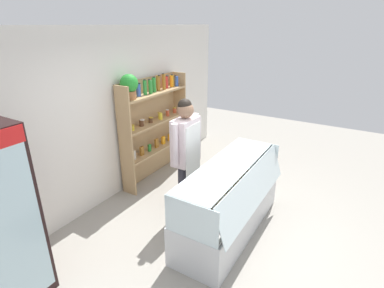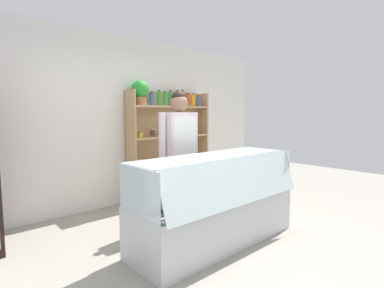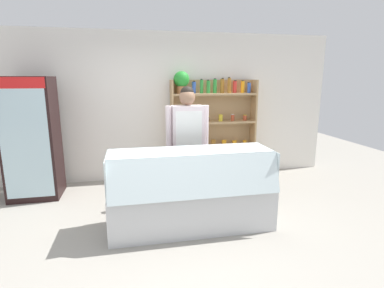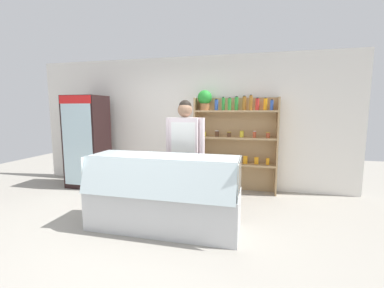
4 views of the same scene
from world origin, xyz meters
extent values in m
plane|color=gray|center=(0.00, 0.00, 0.00)|extent=(12.00, 12.00, 0.00)
cube|color=white|center=(0.00, 2.12, 1.35)|extent=(6.80, 0.10, 2.70)
cube|color=silver|center=(-2.00, 1.21, 0.96)|extent=(0.67, 0.01, 1.71)
cylinder|color=#2D8C38|center=(-1.92, 1.27, 0.34)|extent=(0.07, 0.07, 0.18)
cylinder|color=#3356B2|center=(-1.76, 1.27, 0.34)|extent=(0.05, 0.05, 0.18)
cylinder|color=#2D8C38|center=(-2.00, 1.27, 0.83)|extent=(0.07, 0.07, 0.15)
cylinder|color=orange|center=(-1.79, 1.27, 0.85)|extent=(0.07, 0.07, 0.20)
cylinder|color=purple|center=(-1.92, 1.27, 1.33)|extent=(0.07, 0.07, 0.15)
cylinder|color=red|center=(-1.76, 1.27, 1.36)|extent=(0.06, 0.06, 0.22)
cube|color=tan|center=(1.06, 2.01, 0.93)|extent=(1.60, 0.02, 1.85)
cube|color=tan|center=(0.27, 1.87, 0.93)|extent=(0.03, 0.28, 1.85)
cube|color=tan|center=(1.85, 1.87, 0.93)|extent=(0.03, 0.28, 1.85)
cube|color=tan|center=(1.06, 1.87, 0.56)|extent=(1.54, 0.28, 0.04)
cube|color=tan|center=(1.06, 1.87, 1.07)|extent=(1.54, 0.28, 0.04)
cube|color=tan|center=(1.06, 1.87, 1.59)|extent=(1.54, 0.28, 0.04)
cylinder|color=#996038|center=(0.45, 1.87, 1.68)|extent=(0.19, 0.19, 0.13)
sphere|color=#248E2D|center=(0.45, 1.87, 1.86)|extent=(0.28, 0.28, 0.28)
cylinder|color=#3356B2|center=(0.68, 1.89, 1.71)|extent=(0.07, 0.07, 0.21)
cylinder|color=black|center=(0.68, 1.87, 1.82)|extent=(0.05, 0.05, 0.02)
cylinder|color=#2D8C38|center=(0.82, 1.87, 1.73)|extent=(0.06, 0.06, 0.24)
cylinder|color=black|center=(0.82, 1.87, 1.86)|extent=(0.04, 0.04, 0.02)
cylinder|color=#2D8C38|center=(0.94, 1.85, 1.72)|extent=(0.07, 0.07, 0.23)
cylinder|color=black|center=(0.94, 1.87, 1.84)|extent=(0.04, 0.04, 0.02)
cylinder|color=#2D8C38|center=(1.07, 1.88, 1.74)|extent=(0.07, 0.07, 0.25)
cylinder|color=black|center=(1.07, 1.87, 1.87)|extent=(0.05, 0.05, 0.02)
cylinder|color=#9E6623|center=(1.22, 1.89, 1.74)|extent=(0.07, 0.07, 0.26)
cylinder|color=black|center=(1.22, 1.87, 1.88)|extent=(0.05, 0.05, 0.02)
cylinder|color=#9E6623|center=(1.34, 1.86, 1.75)|extent=(0.06, 0.06, 0.27)
cylinder|color=black|center=(1.34, 1.87, 1.89)|extent=(0.04, 0.04, 0.02)
cylinder|color=red|center=(1.46, 1.90, 1.72)|extent=(0.07, 0.07, 0.22)
cylinder|color=black|center=(1.46, 1.87, 1.84)|extent=(0.05, 0.05, 0.02)
cylinder|color=orange|center=(1.61, 1.87, 1.72)|extent=(0.07, 0.07, 0.22)
cylinder|color=black|center=(1.61, 1.87, 1.84)|extent=(0.05, 0.05, 0.02)
cylinder|color=#3356B2|center=(1.72, 1.84, 1.70)|extent=(0.06, 0.06, 0.18)
cylinder|color=black|center=(1.72, 1.87, 1.80)|extent=(0.04, 0.04, 0.02)
cylinder|color=yellow|center=(0.45, 1.87, 1.13)|extent=(0.07, 0.07, 0.08)
cylinder|color=gold|center=(0.45, 1.87, 1.18)|extent=(0.07, 0.07, 0.01)
cylinder|color=brown|center=(0.70, 1.89, 1.15)|extent=(0.08, 0.08, 0.11)
cylinder|color=silver|center=(0.70, 1.87, 1.21)|extent=(0.08, 0.08, 0.01)
cylinder|color=brown|center=(0.94, 1.88, 1.14)|extent=(0.07, 0.07, 0.09)
cylinder|color=gold|center=(0.94, 1.87, 1.18)|extent=(0.07, 0.07, 0.01)
cylinder|color=yellow|center=(1.19, 1.85, 1.15)|extent=(0.08, 0.08, 0.11)
cylinder|color=gold|center=(1.19, 1.87, 1.21)|extent=(0.08, 0.08, 0.01)
cylinder|color=#BF4C2D|center=(1.43, 1.86, 1.15)|extent=(0.06, 0.06, 0.11)
cylinder|color=silver|center=(1.43, 1.87, 1.21)|extent=(0.07, 0.07, 0.01)
cylinder|color=#BF4C2D|center=(1.68, 1.87, 1.14)|extent=(0.07, 0.07, 0.09)
cylinder|color=gold|center=(1.68, 1.87, 1.19)|extent=(0.07, 0.07, 0.01)
cube|color=silver|center=(0.43, 1.87, 0.65)|extent=(0.07, 0.04, 0.16)
cube|color=#9E6623|center=(0.64, 1.87, 0.65)|extent=(0.08, 0.04, 0.16)
cube|color=#2D8C38|center=(0.85, 1.87, 0.64)|extent=(0.05, 0.04, 0.13)
cube|color=#9E6623|center=(1.06, 1.87, 0.66)|extent=(0.08, 0.04, 0.17)
cube|color=orange|center=(1.27, 1.87, 0.65)|extent=(0.08, 0.04, 0.15)
cube|color=orange|center=(1.48, 1.87, 0.64)|extent=(0.08, 0.04, 0.13)
cube|color=orange|center=(1.69, 1.87, 0.64)|extent=(0.06, 0.04, 0.13)
cube|color=silver|center=(0.25, 0.02, 0.28)|extent=(2.05, 0.70, 0.55)
cube|color=white|center=(0.25, 0.02, 0.57)|extent=(1.99, 0.64, 0.03)
cube|color=silver|center=(0.25, -0.32, 0.78)|extent=(2.01, 0.16, 0.47)
cube|color=silver|center=(0.25, 0.07, 1.00)|extent=(2.01, 0.54, 0.01)
cube|color=silver|center=(-0.77, 0.02, 0.78)|extent=(0.01, 0.66, 0.45)
cube|color=silver|center=(1.26, 0.02, 0.78)|extent=(0.01, 0.66, 0.45)
cube|color=beige|center=(-0.58, 0.10, 0.61)|extent=(0.16, 0.12, 0.05)
cube|color=white|center=(-0.58, -0.11, 0.61)|extent=(0.05, 0.03, 0.02)
cube|color=tan|center=(-0.30, 0.10, 0.61)|extent=(0.17, 0.15, 0.05)
cube|color=white|center=(-0.30, -0.11, 0.61)|extent=(0.05, 0.03, 0.02)
cube|color=beige|center=(-0.03, 0.10, 0.61)|extent=(0.16, 0.12, 0.05)
cube|color=white|center=(-0.03, -0.11, 0.61)|extent=(0.05, 0.03, 0.02)
cube|color=beige|center=(0.25, 0.10, 0.61)|extent=(0.17, 0.13, 0.06)
cube|color=white|center=(0.25, -0.11, 0.61)|extent=(0.05, 0.03, 0.02)
cube|color=tan|center=(0.53, 0.10, 0.61)|extent=(0.16, 0.12, 0.04)
cube|color=white|center=(0.53, -0.11, 0.61)|extent=(0.05, 0.03, 0.02)
cube|color=beige|center=(0.80, 0.10, 0.61)|extent=(0.16, 0.12, 0.05)
cube|color=white|center=(0.80, -0.11, 0.61)|extent=(0.05, 0.03, 0.02)
cube|color=tan|center=(1.08, 0.10, 0.61)|extent=(0.16, 0.12, 0.05)
cube|color=white|center=(1.08, -0.11, 0.61)|extent=(0.05, 0.03, 0.02)
cylinder|color=tan|center=(-0.60, -0.09, 0.66)|extent=(0.20, 0.15, 0.14)
cylinder|color=#C1706B|center=(-0.38, -0.09, 0.65)|extent=(0.17, 0.13, 0.13)
cylinder|color=white|center=(0.76, -0.07, 0.70)|extent=(0.07, 0.07, 0.22)
cylinder|color=white|center=(0.86, -0.07, 0.68)|extent=(0.07, 0.07, 0.20)
cylinder|color=#2D2D38|center=(0.25, 0.78, 0.41)|extent=(0.13, 0.13, 0.82)
cylinder|color=#2D2D38|center=(0.45, 0.78, 0.41)|extent=(0.13, 0.13, 0.82)
cube|color=silver|center=(0.35, 0.78, 1.16)|extent=(0.45, 0.24, 0.68)
cube|color=white|center=(0.35, 0.65, 0.80)|extent=(0.38, 0.01, 1.26)
cylinder|color=silver|center=(0.07, 0.78, 1.19)|extent=(0.09, 0.09, 0.61)
cylinder|color=silver|center=(0.62, 0.78, 1.19)|extent=(0.09, 0.09, 0.61)
sphere|color=#8C664C|center=(0.35, 0.78, 1.62)|extent=(0.23, 0.23, 0.23)
sphere|color=black|center=(0.35, 0.79, 1.67)|extent=(0.20, 0.20, 0.20)
camera|label=1|loc=(-3.01, -1.35, 2.71)|focal=28.00mm
camera|label=2|loc=(-2.18, -2.26, 1.49)|focal=28.00mm
camera|label=3|loc=(-0.46, -3.49, 1.89)|focal=28.00mm
camera|label=4|loc=(1.43, -3.16, 1.62)|focal=24.00mm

